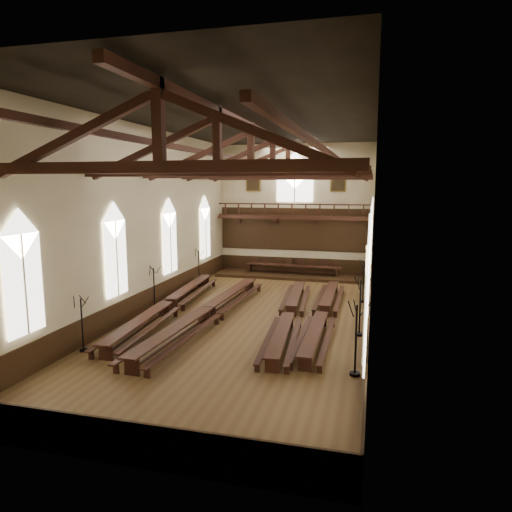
% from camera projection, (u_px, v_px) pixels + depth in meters
% --- Properties ---
extents(ground, '(26.00, 26.00, 0.00)m').
position_uv_depth(ground, '(251.00, 318.00, 23.79)').
color(ground, brown).
rests_on(ground, ground).
extents(room_walls, '(26.00, 26.00, 26.00)m').
position_uv_depth(room_walls, '(251.00, 194.00, 22.79)').
color(room_walls, beige).
rests_on(room_walls, ground).
extents(wainscot_band, '(12.00, 26.00, 1.20)m').
position_uv_depth(wainscot_band, '(251.00, 307.00, 23.70)').
color(wainscot_band, '#301D0E').
rests_on(wainscot_band, ground).
extents(side_windows, '(11.85, 19.80, 4.50)m').
position_uv_depth(side_windows, '(251.00, 247.00, 23.21)').
color(side_windows, white).
rests_on(side_windows, room_walls).
extents(end_window, '(2.80, 0.12, 3.80)m').
position_uv_depth(end_window, '(295.00, 180.00, 35.01)').
color(end_window, white).
rests_on(end_window, room_walls).
extents(minstrels_gallery, '(11.80, 1.24, 3.70)m').
position_uv_depth(minstrels_gallery, '(294.00, 224.00, 35.29)').
color(minstrels_gallery, '#361A11').
rests_on(minstrels_gallery, room_walls).
extents(portraits, '(7.75, 0.09, 1.45)m').
position_uv_depth(portraits, '(295.00, 182.00, 35.02)').
color(portraits, brown).
rests_on(portraits, room_walls).
extents(roof_trusses, '(11.70, 25.70, 2.80)m').
position_uv_depth(roof_trusses, '(251.00, 158.00, 22.52)').
color(roof_trusses, '#361A11').
rests_on(roof_trusses, room_walls).
extents(refectory_row_a, '(1.99, 14.37, 0.74)m').
position_uv_depth(refectory_row_a, '(168.00, 304.00, 24.64)').
color(refectory_row_a, '#361A11').
rests_on(refectory_row_a, ground).
extents(refectory_row_b, '(1.89, 14.75, 0.78)m').
position_uv_depth(refectory_row_b, '(207.00, 310.00, 23.18)').
color(refectory_row_b, '#361A11').
rests_on(refectory_row_b, ground).
extents(refectory_row_c, '(1.84, 13.69, 0.66)m').
position_uv_depth(refectory_row_c, '(289.00, 312.00, 23.17)').
color(refectory_row_c, '#361A11').
rests_on(refectory_row_c, ground).
extents(refectory_row_d, '(1.40, 13.68, 0.67)m').
position_uv_depth(refectory_row_d, '(323.00, 312.00, 23.20)').
color(refectory_row_d, '#361A11').
rests_on(refectory_row_d, ground).
extents(dais, '(11.40, 3.17, 0.21)m').
position_uv_depth(dais, '(293.00, 275.00, 34.63)').
color(dais, '#301D0E').
rests_on(dais, ground).
extents(high_table, '(7.29, 1.13, 0.68)m').
position_uv_depth(high_table, '(293.00, 266.00, 34.52)').
color(high_table, '#361A11').
rests_on(high_table, dais).
extents(high_chairs, '(6.78, 0.48, 1.01)m').
position_uv_depth(high_chairs, '(294.00, 265.00, 35.21)').
color(high_chairs, '#361A11').
rests_on(high_chairs, dais).
extents(candelabrum_left_near, '(0.69, 0.73, 2.39)m').
position_uv_depth(candelabrum_left_near, '(83.00, 335.00, 18.97)').
color(candelabrum_left_near, black).
rests_on(candelabrum_left_near, ground).
extents(candelabrum_left_mid, '(0.73, 0.76, 2.53)m').
position_uv_depth(candelabrum_left_mid, '(154.00, 297.00, 25.12)').
color(candelabrum_left_mid, black).
rests_on(candelabrum_left_mid, ground).
extents(candelabrum_left_far, '(0.69, 0.79, 2.57)m').
position_uv_depth(candelabrum_left_far, '(199.00, 274.00, 31.46)').
color(candelabrum_left_far, black).
rests_on(candelabrum_left_far, ground).
extents(candelabrum_right_near, '(0.82, 0.84, 2.82)m').
position_uv_depth(candelabrum_right_near, '(355.00, 353.00, 16.53)').
color(candelabrum_right_near, black).
rests_on(candelabrum_right_near, ground).
extents(candelabrum_right_mid, '(0.81, 0.83, 2.76)m').
position_uv_depth(candelabrum_right_mid, '(360.00, 318.00, 20.97)').
color(candelabrum_right_mid, black).
rests_on(candelabrum_right_mid, ground).
extents(candelabrum_right_far, '(0.73, 0.79, 2.59)m').
position_uv_depth(candelabrum_right_far, '(363.00, 289.00, 26.92)').
color(candelabrum_right_far, black).
rests_on(candelabrum_right_far, ground).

